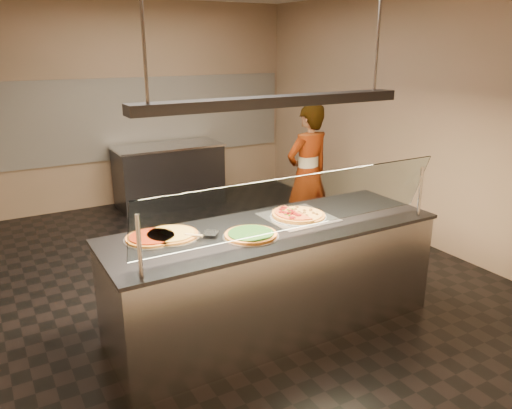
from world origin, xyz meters
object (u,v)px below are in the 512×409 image
half_pizza_sausage (308,212)px  serving_counter (273,277)px  heat_lamp_housing (275,101)px  pizza_spatula (201,234)px  worker (308,174)px  sneeze_guard (298,203)px  half_pizza_pepperoni (287,215)px  pizza_spinach (251,234)px  pizza_tomato (152,237)px  prep_table (169,175)px  pizza_cheese (171,234)px  perforated_tray (298,216)px

half_pizza_sausage → serving_counter: bearing=-167.4°
serving_counter → heat_lamp_housing: bearing=180.0°
pizza_spatula → worker: 2.52m
sneeze_guard → half_pizza_sausage: bearing=46.2°
half_pizza_pepperoni → pizza_spatula: 0.82m
serving_counter → half_pizza_sausage: size_ratio=6.10×
pizza_spinach → pizza_tomato: size_ratio=1.04×
pizza_spinach → pizza_tomato: 0.77m
prep_table → sneeze_guard: bearing=-96.3°
serving_counter → pizza_cheese: 0.97m
serving_counter → sneeze_guard: size_ratio=1.09×
serving_counter → pizza_tomato: pizza_tomato is taller
half_pizza_pepperoni → pizza_spinach: (-0.47, -0.20, -0.02)m
half_pizza_sausage → perforated_tray: bearing=-179.7°
perforated_tray → half_pizza_sausage: 0.11m
half_pizza_pepperoni → pizza_spinach: bearing=-157.4°
sneeze_guard → pizza_tomato: sneeze_guard is taller
pizza_cheese → half_pizza_pepperoni: bearing=-6.8°
pizza_cheese → prep_table: bearing=70.3°
worker → heat_lamp_housing: heat_lamp_housing is taller
sneeze_guard → prep_table: sneeze_guard is taller
sneeze_guard → perforated_tray: (0.31, 0.44, -0.29)m
serving_counter → worker: size_ratio=1.65×
pizza_tomato → prep_table: 3.85m
sneeze_guard → prep_table: size_ratio=1.62×
pizza_spinach → pizza_spatula: 0.39m
pizza_spinach → worker: (1.70, 1.63, -0.09)m
pizza_tomato → heat_lamp_housing: heat_lamp_housing is taller
prep_table → pizza_spinach: bearing=-100.6°
heat_lamp_housing → half_pizza_pepperoni: bearing=25.5°
serving_counter → prep_table: same height
half_pizza_pepperoni → heat_lamp_housing: (-0.20, -0.09, 0.99)m
pizza_cheese → half_pizza_sausage: bearing=-5.6°
pizza_spinach → worker: bearing=43.8°
pizza_tomato → heat_lamp_housing: (0.97, -0.23, 1.01)m
pizza_tomato → worker: (2.39, 1.30, -0.09)m
half_pizza_sausage → pizza_tomato: 1.39m
half_pizza_pepperoni → pizza_spatula: bearing=-178.6°
perforated_tray → sneeze_guard: bearing=-125.1°
half_pizza_sausage → heat_lamp_housing: heat_lamp_housing is taller
perforated_tray → prep_table: 3.71m
pizza_cheese → heat_lamp_housing: 1.31m
sneeze_guard → heat_lamp_housing: bearing=90.0°
serving_counter → half_pizza_pepperoni: 0.54m
perforated_tray → pizza_spinach: size_ratio=1.27×
half_pizza_sausage → pizza_spinach: size_ratio=1.04×
serving_counter → half_pizza_sausage: 0.65m
heat_lamp_housing → prep_table: bearing=83.1°
pizza_spinach → worker: worker is taller
perforated_tray → pizza_tomato: pizza_tomato is taller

